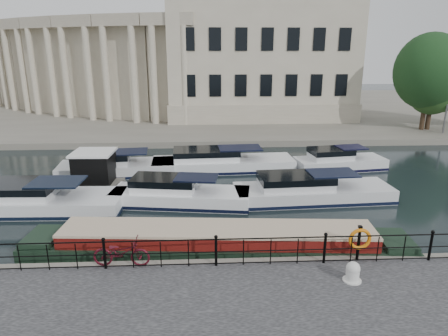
{
  "coord_description": "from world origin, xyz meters",
  "views": [
    {
      "loc": [
        -0.35,
        -15.23,
        8.19
      ],
      "look_at": [
        0.5,
        2.0,
        3.0
      ],
      "focal_mm": 32.0,
      "sensor_mm": 36.0,
      "label": 1
    }
  ],
  "objects_px": {
    "mooring_bollard": "(353,272)",
    "life_ring_post": "(360,240)",
    "bicycle": "(121,252)",
    "narrowboat": "(218,246)",
    "harbour_hut": "(95,170)"
  },
  "relations": [
    {
      "from": "narrowboat",
      "to": "harbour_hut",
      "type": "distance_m",
      "value": 11.8
    },
    {
      "from": "bicycle",
      "to": "life_ring_post",
      "type": "relative_size",
      "value": 1.48
    },
    {
      "from": "life_ring_post",
      "to": "harbour_hut",
      "type": "height_order",
      "value": "harbour_hut"
    },
    {
      "from": "life_ring_post",
      "to": "narrowboat",
      "type": "bearing_deg",
      "value": 161.18
    },
    {
      "from": "narrowboat",
      "to": "bicycle",
      "type": "bearing_deg",
      "value": -150.15
    },
    {
      "from": "mooring_bollard",
      "to": "narrowboat",
      "type": "distance_m",
      "value": 5.49
    },
    {
      "from": "narrowboat",
      "to": "harbour_hut",
      "type": "bearing_deg",
      "value": 132.62
    },
    {
      "from": "bicycle",
      "to": "harbour_hut",
      "type": "height_order",
      "value": "harbour_hut"
    },
    {
      "from": "mooring_bollard",
      "to": "life_ring_post",
      "type": "distance_m",
      "value": 1.59
    },
    {
      "from": "life_ring_post",
      "to": "narrowboat",
      "type": "distance_m",
      "value": 5.6
    },
    {
      "from": "bicycle",
      "to": "narrowboat",
      "type": "relative_size",
      "value": 0.13
    },
    {
      "from": "mooring_bollard",
      "to": "harbour_hut",
      "type": "bearing_deg",
      "value": 133.85
    },
    {
      "from": "life_ring_post",
      "to": "mooring_bollard",
      "type": "bearing_deg",
      "value": -117.65
    },
    {
      "from": "narrowboat",
      "to": "harbour_hut",
      "type": "xyz_separation_m",
      "value": [
        -7.33,
        9.23,
        0.59
      ]
    },
    {
      "from": "life_ring_post",
      "to": "harbour_hut",
      "type": "distance_m",
      "value": 16.68
    }
  ]
}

